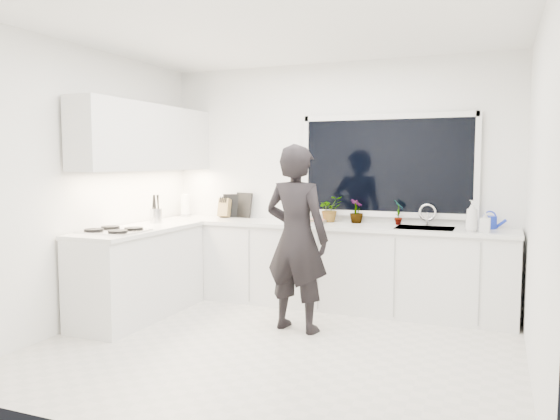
% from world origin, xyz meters
% --- Properties ---
extents(floor, '(4.00, 3.50, 0.02)m').
position_xyz_m(floor, '(0.00, 0.00, -0.01)').
color(floor, beige).
rests_on(floor, ground).
extents(wall_back, '(4.00, 0.02, 2.70)m').
position_xyz_m(wall_back, '(0.00, 1.76, 1.35)').
color(wall_back, white).
rests_on(wall_back, ground).
extents(wall_left, '(0.02, 3.50, 2.70)m').
position_xyz_m(wall_left, '(-2.01, 0.00, 1.35)').
color(wall_left, white).
rests_on(wall_left, ground).
extents(wall_right, '(0.02, 3.50, 2.70)m').
position_xyz_m(wall_right, '(2.01, 0.00, 1.35)').
color(wall_right, white).
rests_on(wall_right, ground).
extents(ceiling, '(4.00, 3.50, 0.02)m').
position_xyz_m(ceiling, '(0.00, 0.00, 2.71)').
color(ceiling, white).
rests_on(ceiling, wall_back).
extents(window, '(1.80, 0.02, 1.00)m').
position_xyz_m(window, '(0.60, 1.73, 1.55)').
color(window, black).
rests_on(window, wall_back).
extents(base_cabinets_back, '(3.92, 0.58, 0.88)m').
position_xyz_m(base_cabinets_back, '(0.00, 1.45, 0.44)').
color(base_cabinets_back, white).
rests_on(base_cabinets_back, floor).
extents(base_cabinets_left, '(0.58, 1.60, 0.88)m').
position_xyz_m(base_cabinets_left, '(-1.67, 0.35, 0.44)').
color(base_cabinets_left, white).
rests_on(base_cabinets_left, floor).
extents(countertop_back, '(3.94, 0.62, 0.04)m').
position_xyz_m(countertop_back, '(0.00, 1.44, 0.90)').
color(countertop_back, silver).
rests_on(countertop_back, base_cabinets_back).
extents(countertop_left, '(0.62, 1.60, 0.04)m').
position_xyz_m(countertop_left, '(-1.67, 0.35, 0.90)').
color(countertop_left, silver).
rests_on(countertop_left, base_cabinets_left).
extents(upper_cabinets, '(0.34, 2.10, 0.70)m').
position_xyz_m(upper_cabinets, '(-1.79, 0.70, 1.85)').
color(upper_cabinets, white).
rests_on(upper_cabinets, wall_left).
extents(sink, '(0.58, 0.42, 0.14)m').
position_xyz_m(sink, '(1.05, 1.45, 0.87)').
color(sink, silver).
rests_on(sink, countertop_back).
extents(faucet, '(0.03, 0.03, 0.22)m').
position_xyz_m(faucet, '(1.05, 1.65, 1.03)').
color(faucet, silver).
rests_on(faucet, countertop_back).
extents(stovetop, '(0.56, 0.48, 0.03)m').
position_xyz_m(stovetop, '(-1.69, -0.00, 0.94)').
color(stovetop, black).
rests_on(stovetop, countertop_left).
extents(person, '(0.70, 0.51, 1.75)m').
position_xyz_m(person, '(-0.01, 0.52, 0.88)').
color(person, black).
rests_on(person, floor).
extents(pizza_tray, '(0.48, 0.38, 0.03)m').
position_xyz_m(pizza_tray, '(-0.23, 1.42, 0.94)').
color(pizza_tray, '#B8B7BC').
rests_on(pizza_tray, countertop_back).
extents(pizza, '(0.44, 0.34, 0.01)m').
position_xyz_m(pizza, '(-0.23, 1.42, 0.95)').
color(pizza, red).
rests_on(pizza, pizza_tray).
extents(watering_can, '(0.17, 0.17, 0.13)m').
position_xyz_m(watering_can, '(1.67, 1.61, 0.98)').
color(watering_can, '#1227AB').
rests_on(watering_can, countertop_back).
extents(paper_towel_roll, '(0.13, 0.13, 0.26)m').
position_xyz_m(paper_towel_roll, '(-1.85, 1.55, 1.05)').
color(paper_towel_roll, white).
rests_on(paper_towel_roll, countertop_back).
extents(knife_block, '(0.14, 0.11, 0.22)m').
position_xyz_m(knife_block, '(-1.33, 1.59, 1.03)').
color(knife_block, '#926044').
rests_on(knife_block, countertop_back).
extents(utensil_crock, '(0.17, 0.17, 0.16)m').
position_xyz_m(utensil_crock, '(-1.76, 0.80, 1.00)').
color(utensil_crock, silver).
rests_on(utensil_crock, countertop_left).
extents(picture_frame_large, '(0.21, 0.10, 0.28)m').
position_xyz_m(picture_frame_large, '(-1.28, 1.69, 1.06)').
color(picture_frame_large, black).
rests_on(picture_frame_large, countertop_back).
extents(picture_frame_small, '(0.24, 0.10, 0.30)m').
position_xyz_m(picture_frame_small, '(-1.12, 1.69, 1.07)').
color(picture_frame_small, black).
rests_on(picture_frame_small, countertop_back).
extents(herb_plants, '(1.00, 0.34, 0.29)m').
position_xyz_m(herb_plants, '(0.16, 1.61, 1.06)').
color(herb_plants, '#26662D').
rests_on(herb_plants, countertop_back).
extents(soap_bottles, '(0.25, 0.16, 0.30)m').
position_xyz_m(soap_bottles, '(1.54, 1.30, 1.06)').
color(soap_bottles, '#D8BF66').
rests_on(soap_bottles, countertop_back).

